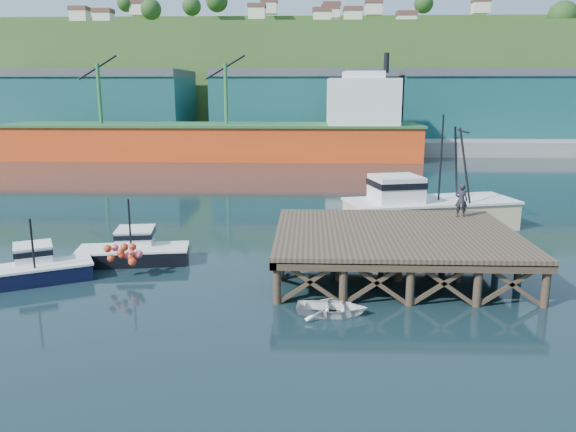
{
  "coord_description": "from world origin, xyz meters",
  "views": [
    {
      "loc": [
        1.16,
        -27.59,
        9.04
      ],
      "look_at": [
        0.01,
        2.0,
        2.39
      ],
      "focal_mm": 35.0,
      "sensor_mm": 36.0,
      "label": 1
    }
  ],
  "objects_px": {
    "boat_navy": "(35,268)",
    "boat_black": "(134,250)",
    "trawler": "(427,205)",
    "dockworker": "(461,200)",
    "dinghy": "(332,308)"
  },
  "relations": [
    {
      "from": "trawler",
      "to": "dockworker",
      "type": "height_order",
      "value": "trawler"
    },
    {
      "from": "boat_black",
      "to": "dockworker",
      "type": "xyz_separation_m",
      "value": [
        17.87,
        2.27,
        2.4
      ]
    },
    {
      "from": "boat_navy",
      "to": "dinghy",
      "type": "height_order",
      "value": "boat_navy"
    },
    {
      "from": "dockworker",
      "to": "trawler",
      "type": "bearing_deg",
      "value": -68.47
    },
    {
      "from": "trawler",
      "to": "dockworker",
      "type": "distance_m",
      "value": 6.21
    },
    {
      "from": "boat_navy",
      "to": "boat_black",
      "type": "bearing_deg",
      "value": 13.27
    },
    {
      "from": "boat_navy",
      "to": "trawler",
      "type": "relative_size",
      "value": 0.46
    },
    {
      "from": "trawler",
      "to": "dinghy",
      "type": "relative_size",
      "value": 4.05
    },
    {
      "from": "boat_black",
      "to": "trawler",
      "type": "xyz_separation_m",
      "value": [
        17.25,
        8.26,
        0.89
      ]
    },
    {
      "from": "dinghy",
      "to": "dockworker",
      "type": "xyz_separation_m",
      "value": [
        7.5,
        9.24,
        2.76
      ]
    },
    {
      "from": "boat_navy",
      "to": "boat_black",
      "type": "xyz_separation_m",
      "value": [
        3.82,
        3.3,
        0.0
      ]
    },
    {
      "from": "boat_navy",
      "to": "dockworker",
      "type": "height_order",
      "value": "dockworker"
    },
    {
      "from": "boat_navy",
      "to": "dockworker",
      "type": "relative_size",
      "value": 2.93
    },
    {
      "from": "boat_navy",
      "to": "dockworker",
      "type": "distance_m",
      "value": 22.52
    },
    {
      "from": "dinghy",
      "to": "dockworker",
      "type": "bearing_deg",
      "value": -34.17
    }
  ]
}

